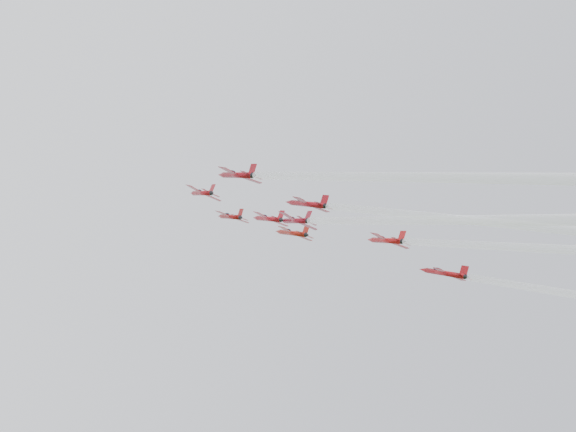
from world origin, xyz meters
TOP-DOWN VIEW (x-y plane):
  - jet_lead at (1.41, 27.37)m, footprint 9.86×12.59m
  - jet_row2_left at (-14.52, 14.99)m, footprint 9.12×11.64m
  - jet_row2_center at (0.87, 10.36)m, footprint 9.60×12.25m
  - jet_row2_right at (10.89, 13.88)m, footprint 10.21×13.02m
  - jet_center at (0.87, -40.12)m, footprint 9.81×91.95m
  - jet_rear_farleft at (-23.03, -49.46)m, footprint 9.04×84.71m
  - jet_rear_left at (-9.53, -51.26)m, footprint 8.68×81.35m

SIDE VIEW (x-z plane):
  - jet_rear_left at x=-9.53m, z-range 97.41..146.87m
  - jet_rear_farleft at x=-23.03m, z-range 97.48..148.98m
  - jet_center at x=0.87m, z-range 100.88..156.78m
  - jet_row2_center at x=0.87m, z-range 155.25..163.16m
  - jet_row2_right at x=10.89m, z-range 157.12..165.54m
  - jet_row2_left at x=-14.52m, z-range 158.22..165.75m
  - jet_lead at x=1.41m, z-range 165.35..173.49m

